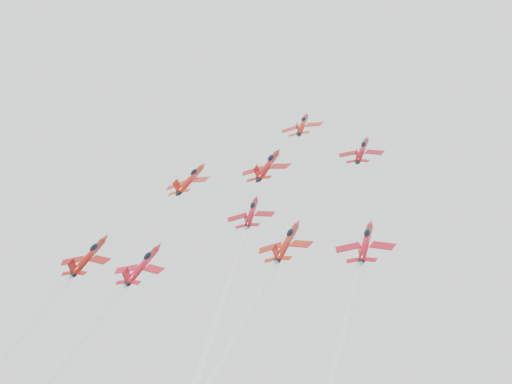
% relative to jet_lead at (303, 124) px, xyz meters
% --- Properties ---
extents(jet_lead, '(9.48, 11.45, 9.33)m').
position_rel_jet_lead_xyz_m(jet_lead, '(0.00, 0.00, 0.00)').
color(jet_lead, '#A6210F').
extents(jet_row2_left, '(10.25, 12.38, 10.09)m').
position_rel_jet_lead_xyz_m(jet_row2_left, '(-18.23, -17.49, -14.23)').
color(jet_row2_left, '#AF1B10').
extents(jet_row2_center, '(10.59, 12.79, 10.42)m').
position_rel_jet_lead_xyz_m(jet_row2_center, '(-2.16, -15.13, -12.31)').
color(jet_row2_center, '#9C130E').
extents(jet_row2_right, '(8.84, 10.68, 8.70)m').
position_rel_jet_lead_xyz_m(jet_row2_right, '(16.40, -13.08, -10.66)').
color(jet_row2_right, maroon).
extents(jet_center, '(8.64, 73.77, 60.38)m').
position_rel_jet_lead_xyz_m(jet_center, '(0.65, -62.35, -50.86)').
color(jet_center, maroon).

